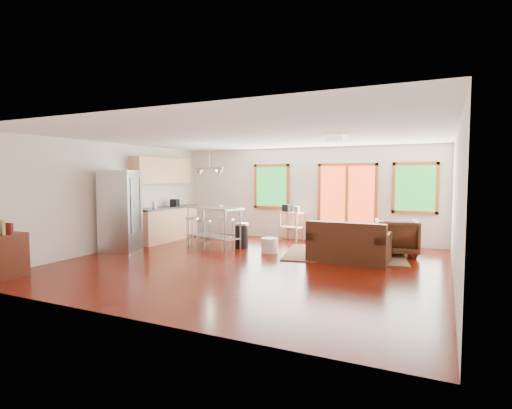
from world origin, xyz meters
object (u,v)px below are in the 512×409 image
at_px(ottoman, 335,243).
at_px(island, 214,219).
at_px(loveseat, 348,246).
at_px(armchair, 397,235).
at_px(rug, 344,254).
at_px(coffee_table, 368,238).
at_px(refrigerator, 121,211).
at_px(kitchen_cart, 291,216).

xyz_separation_m(ottoman, island, (-2.94, -0.79, 0.50)).
bearing_deg(loveseat, armchair, 55.09).
relative_size(rug, coffee_table, 2.04).
relative_size(ottoman, island, 0.34).
relative_size(armchair, island, 0.53).
bearing_deg(island, armchair, 11.17).
xyz_separation_m(coffee_table, refrigerator, (-5.37, -2.12, 0.58)).
height_order(rug, island, island).
bearing_deg(rug, kitchen_cart, 141.22).
bearing_deg(coffee_table, island, -170.80).
xyz_separation_m(loveseat, island, (-3.50, 0.32, 0.36)).
xyz_separation_m(loveseat, ottoman, (-0.55, 1.11, -0.14)).
relative_size(coffee_table, kitchen_cart, 1.28).
bearing_deg(refrigerator, armchair, 5.71).
xyz_separation_m(coffee_table, kitchen_cart, (-2.33, 1.24, 0.30)).
bearing_deg(ottoman, refrigerator, -153.27).
bearing_deg(coffee_table, rug, -153.32).
bearing_deg(island, refrigerator, -137.09).
distance_m(coffee_table, refrigerator, 5.80).
bearing_deg(loveseat, island, 175.01).
xyz_separation_m(rug, loveseat, (0.24, -0.68, 0.33)).
bearing_deg(kitchen_cart, coffee_table, -27.99).
distance_m(loveseat, armchair, 1.44).
relative_size(armchair, ottoman, 1.54).
bearing_deg(kitchen_cart, rug, -38.78).
height_order(coffee_table, armchair, armchair).
height_order(coffee_table, island, island).
bearing_deg(loveseat, rug, 109.99).
bearing_deg(refrigerator, rug, 5.04).
distance_m(refrigerator, kitchen_cart, 4.54).
xyz_separation_m(loveseat, kitchen_cart, (-2.09, 2.17, 0.34)).
height_order(armchair, ottoman, armchair).
distance_m(loveseat, ottoman, 1.25).
distance_m(rug, coffee_table, 0.66).
bearing_deg(armchair, island, -1.29).
height_order(loveseat, coffee_table, loveseat).
relative_size(loveseat, refrigerator, 0.84).
relative_size(coffee_table, refrigerator, 0.67).
bearing_deg(island, loveseat, -5.27).
relative_size(loveseat, island, 0.94).
height_order(loveseat, armchair, armchair).
relative_size(refrigerator, kitchen_cart, 1.92).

